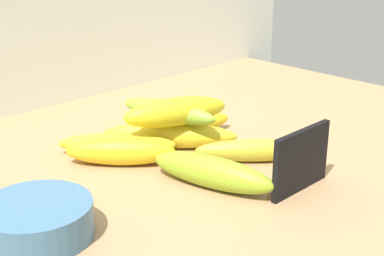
# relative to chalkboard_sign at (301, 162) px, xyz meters

# --- Properties ---
(counter_top) EXTENTS (1.10, 0.76, 0.03)m
(counter_top) POSITION_rel_chalkboard_sign_xyz_m (-0.01, 0.16, -0.05)
(counter_top) COLOR #AA8158
(counter_top) RESTS_ON ground
(chalkboard_sign) EXTENTS (0.11, 0.02, 0.08)m
(chalkboard_sign) POSITION_rel_chalkboard_sign_xyz_m (0.00, 0.00, 0.00)
(chalkboard_sign) COLOR black
(chalkboard_sign) RESTS_ON counter_top
(fruit_bowl) EXTENTS (0.13, 0.13, 0.04)m
(fruit_bowl) POSITION_rel_chalkboard_sign_xyz_m (-0.30, 0.14, -0.02)
(fruit_bowl) COLOR teal
(fruit_bowl) RESTS_ON counter_top
(banana_0) EXTENTS (0.18, 0.06, 0.04)m
(banana_0) POSITION_rel_chalkboard_sign_xyz_m (0.02, 0.24, -0.02)
(banana_0) COLOR yellow
(banana_0) RESTS_ON counter_top
(banana_1) EXTENTS (0.15, 0.14, 0.03)m
(banana_1) POSITION_rel_chalkboard_sign_xyz_m (0.03, 0.10, -0.02)
(banana_1) COLOR gold
(banana_1) RESTS_ON counter_top
(banana_2) EXTENTS (0.15, 0.15, 0.03)m
(banana_2) POSITION_rel_chalkboard_sign_xyz_m (-0.10, 0.26, -0.02)
(banana_2) COLOR yellow
(banana_2) RESTS_ON counter_top
(banana_3) EXTENTS (0.17, 0.18, 0.04)m
(banana_3) POSITION_rel_chalkboard_sign_xyz_m (-0.02, 0.23, -0.02)
(banana_3) COLOR yellow
(banana_3) RESTS_ON counter_top
(banana_4) EXTENTS (0.14, 0.14, 0.04)m
(banana_4) POSITION_rel_chalkboard_sign_xyz_m (-0.12, 0.23, -0.02)
(banana_4) COLOR yellow
(banana_4) RESTS_ON counter_top
(banana_5) EXTENTS (0.17, 0.09, 0.03)m
(banana_5) POSITION_rel_chalkboard_sign_xyz_m (-0.06, 0.24, -0.02)
(banana_5) COLOR yellow
(banana_5) RESTS_ON counter_top
(banana_6) EXTENTS (0.09, 0.18, 0.04)m
(banana_6) POSITION_rel_chalkboard_sign_xyz_m (-0.08, 0.09, -0.02)
(banana_6) COLOR #90B228
(banana_6) RESTS_ON counter_top
(banana_7) EXTENTS (0.17, 0.10, 0.04)m
(banana_7) POSITION_rel_chalkboard_sign_xyz_m (-0.02, 0.21, 0.02)
(banana_7) COLOR yellow
(banana_7) RESTS_ON banana_3
(banana_8) EXTENTS (0.07, 0.17, 0.03)m
(banana_8) POSITION_rel_chalkboard_sign_xyz_m (-0.02, 0.23, 0.02)
(banana_8) COLOR #8EB634
(banana_8) RESTS_ON banana_3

